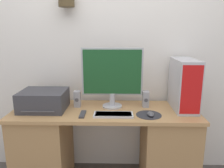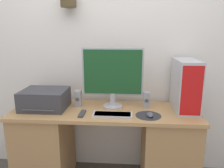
{
  "view_description": "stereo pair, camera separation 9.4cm",
  "coord_description": "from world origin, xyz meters",
  "px_view_note": "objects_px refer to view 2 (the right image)",
  "views": [
    {
      "loc": [
        0.11,
        -1.57,
        1.42
      ],
      "look_at": [
        0.06,
        0.28,
        0.98
      ],
      "focal_mm": 35.0,
      "sensor_mm": 36.0,
      "label": 1
    },
    {
      "loc": [
        0.2,
        -1.57,
        1.42
      ],
      "look_at": [
        0.06,
        0.28,
        0.98
      ],
      "focal_mm": 35.0,
      "sensor_mm": 36.0,
      "label": 2
    }
  ],
  "objects_px": {
    "keyboard": "(113,115)",
    "printer": "(45,99)",
    "speaker_left": "(78,98)",
    "mouse": "(150,115)",
    "computer_tower": "(185,85)",
    "remote_control": "(82,114)",
    "monitor": "(113,74)",
    "speaker_right": "(146,100)"
  },
  "relations": [
    {
      "from": "computer_tower",
      "to": "keyboard",
      "type": "bearing_deg",
      "value": -162.49
    },
    {
      "from": "keyboard",
      "to": "printer",
      "type": "distance_m",
      "value": 0.65
    },
    {
      "from": "monitor",
      "to": "speaker_right",
      "type": "height_order",
      "value": "monitor"
    },
    {
      "from": "speaker_left",
      "to": "speaker_right",
      "type": "height_order",
      "value": "same"
    },
    {
      "from": "speaker_left",
      "to": "monitor",
      "type": "bearing_deg",
      "value": 0.12
    },
    {
      "from": "printer",
      "to": "remote_control",
      "type": "bearing_deg",
      "value": -20.33
    },
    {
      "from": "computer_tower",
      "to": "remote_control",
      "type": "relative_size",
      "value": 2.92
    },
    {
      "from": "computer_tower",
      "to": "speaker_right",
      "type": "distance_m",
      "value": 0.37
    },
    {
      "from": "mouse",
      "to": "printer",
      "type": "height_order",
      "value": "printer"
    },
    {
      "from": "monitor",
      "to": "printer",
      "type": "relative_size",
      "value": 1.38
    },
    {
      "from": "mouse",
      "to": "computer_tower",
      "type": "distance_m",
      "value": 0.43
    },
    {
      "from": "computer_tower",
      "to": "remote_control",
      "type": "distance_m",
      "value": 0.93
    },
    {
      "from": "mouse",
      "to": "computer_tower",
      "type": "bearing_deg",
      "value": 32.33
    },
    {
      "from": "monitor",
      "to": "mouse",
      "type": "bearing_deg",
      "value": -35.62
    },
    {
      "from": "monitor",
      "to": "remote_control",
      "type": "bearing_deg",
      "value": -138.12
    },
    {
      "from": "printer",
      "to": "mouse",
      "type": "bearing_deg",
      "value": -9.04
    },
    {
      "from": "printer",
      "to": "remote_control",
      "type": "xyz_separation_m",
      "value": [
        0.37,
        -0.14,
        -0.08
      ]
    },
    {
      "from": "monitor",
      "to": "speaker_right",
      "type": "relative_size",
      "value": 3.71
    },
    {
      "from": "monitor",
      "to": "keyboard",
      "type": "xyz_separation_m",
      "value": [
        0.01,
        -0.23,
        -0.3
      ]
    },
    {
      "from": "keyboard",
      "to": "remote_control",
      "type": "bearing_deg",
      "value": 178.21
    },
    {
      "from": "mouse",
      "to": "remote_control",
      "type": "bearing_deg",
      "value": 178.76
    },
    {
      "from": "keyboard",
      "to": "speaker_right",
      "type": "height_order",
      "value": "speaker_right"
    },
    {
      "from": "speaker_right",
      "to": "printer",
      "type": "bearing_deg",
      "value": -174.45
    },
    {
      "from": "mouse",
      "to": "speaker_left",
      "type": "bearing_deg",
      "value": 160.39
    },
    {
      "from": "mouse",
      "to": "speaker_right",
      "type": "bearing_deg",
      "value": 93.13
    },
    {
      "from": "speaker_right",
      "to": "remote_control",
      "type": "relative_size",
      "value": 0.96
    },
    {
      "from": "monitor",
      "to": "keyboard",
      "type": "relative_size",
      "value": 1.68
    },
    {
      "from": "mouse",
      "to": "printer",
      "type": "bearing_deg",
      "value": 170.96
    },
    {
      "from": "mouse",
      "to": "speaker_left",
      "type": "xyz_separation_m",
      "value": [
        -0.65,
        0.23,
        0.05
      ]
    },
    {
      "from": "monitor",
      "to": "mouse",
      "type": "relative_size",
      "value": 5.86
    },
    {
      "from": "monitor",
      "to": "remote_control",
      "type": "height_order",
      "value": "monitor"
    },
    {
      "from": "remote_control",
      "to": "speaker_right",
      "type": "bearing_deg",
      "value": 22.21
    },
    {
      "from": "keyboard",
      "to": "printer",
      "type": "xyz_separation_m",
      "value": [
        -0.63,
        0.14,
        0.08
      ]
    },
    {
      "from": "mouse",
      "to": "speaker_right",
      "type": "xyz_separation_m",
      "value": [
        -0.01,
        0.24,
        0.05
      ]
    },
    {
      "from": "mouse",
      "to": "speaker_left",
      "type": "distance_m",
      "value": 0.69
    },
    {
      "from": "monitor",
      "to": "printer",
      "type": "bearing_deg",
      "value": -172.34
    },
    {
      "from": "keyboard",
      "to": "speaker_right",
      "type": "bearing_deg",
      "value": 38.45
    },
    {
      "from": "mouse",
      "to": "remote_control",
      "type": "distance_m",
      "value": 0.57
    },
    {
      "from": "keyboard",
      "to": "speaker_left",
      "type": "relative_size",
      "value": 2.21
    },
    {
      "from": "keyboard",
      "to": "monitor",
      "type": "bearing_deg",
      "value": 93.73
    },
    {
      "from": "mouse",
      "to": "remote_control",
      "type": "height_order",
      "value": "mouse"
    },
    {
      "from": "computer_tower",
      "to": "remote_control",
      "type": "bearing_deg",
      "value": -167.91
    }
  ]
}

